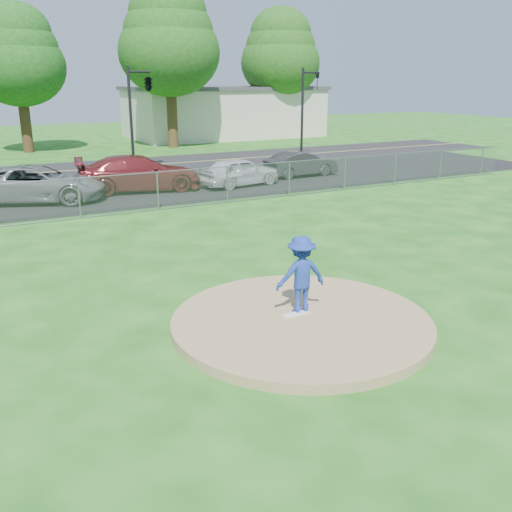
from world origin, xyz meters
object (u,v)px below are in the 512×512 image
Objects in this scene: tree_right at (169,39)px; traffic_signal_center at (146,85)px; parked_car_darkred at (139,173)px; tree_center at (18,55)px; pitcher at (301,275)px; traffic_signal_right at (306,105)px; commercial_building at (224,111)px; parked_car_charcoal at (301,164)px; parked_car_pearl at (239,172)px; parked_car_gray at (37,184)px; tree_far_right at (280,52)px.

traffic_signal_center is (-5.03, -10.00, -3.04)m from tree_right.
tree_center is at bearing 18.74° from parked_car_darkred.
traffic_signal_right is at bearing -115.06° from pitcher.
pitcher is at bearing -105.59° from tree_right.
commercial_building is 20.17m from traffic_signal_center.
pitcher is at bearing -88.03° from tree_center.
tree_right is 17.31m from parked_car_charcoal.
parked_car_gray is at bearing 76.12° from parked_car_pearl.
tree_far_right reaches higher than traffic_signal_center.
commercial_building is at bearing -18.34° from parked_car_gray.
commercial_building is 1.67× the size of tree_center.
traffic_signal_center reaches higher than parked_car_gray.
tree_center is at bearing -177.27° from tree_far_right.
commercial_building is at bearing -23.03° from parked_car_darkred.
tree_right is at bearing -139.40° from commercial_building.
tree_right is at bearing -97.66° from pitcher.
tree_center is 5.89× the size of pitcher.
parked_car_darkred reaches higher than parked_car_gray.
tree_far_right reaches higher than traffic_signal_right.
tree_center is 21.85m from parked_car_charcoal.
tree_right is at bearing 2.56° from parked_car_charcoal.
commercial_building is 9.82× the size of pitcher.
tree_far_right is 2.73× the size of parked_car_charcoal.
tree_center is 21.03m from tree_far_right.
tree_center reaches higher than parked_car_charcoal.
pitcher reaches higher than parked_car_gray.
traffic_signal_center is 7.30m from parked_car_darkred.
commercial_building is 2.93× the size of traffic_signal_right.
tree_far_right is 6.43× the size of pitcher.
tree_far_right reaches higher than commercial_building.
parked_car_gray reaches higher than parked_car_charcoal.
traffic_signal_center is 1.00× the size of traffic_signal_right.
tree_center reaches higher than parked_car_darkred.
parked_car_darkred is (-12.67, -5.76, -2.54)m from traffic_signal_right.
commercial_building is 1.53× the size of tree_far_right.
parked_car_charcoal is at bearing -79.59° from parked_car_darkred.
traffic_signal_center is 10.00m from parked_car_gray.
parked_car_pearl is at bearing -113.35° from commercial_building.
parked_car_charcoal is at bearing -104.69° from commercial_building.
commercial_building is at bearing 83.71° from traffic_signal_right.
pitcher is at bearing 145.40° from parked_car_charcoal.
commercial_building is 40.91m from pitcher.
pitcher is at bearing -112.79° from commercial_building.
traffic_signal_center is 3.35× the size of pitcher.
tree_far_right is (21.00, 1.00, 0.59)m from tree_center.
traffic_signal_right is 14.15m from parked_car_darkred.
commercial_building is at bearing -33.21° from parked_car_pearl.
parked_car_darkred is at bearing -81.79° from tree_center.
traffic_signal_center is 1.00× the size of parked_car_darkred.
commercial_building is 2.94× the size of parked_car_darkred.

